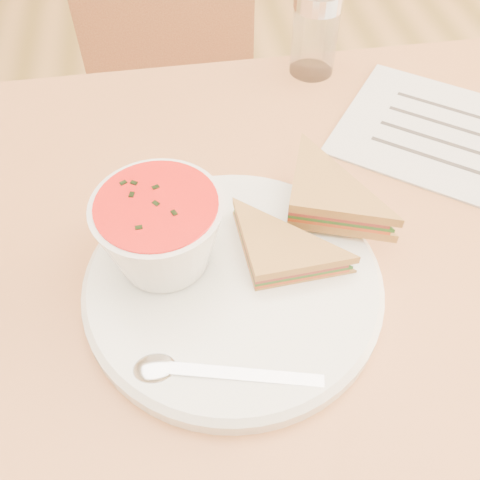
{
  "coord_description": "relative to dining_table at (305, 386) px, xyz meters",
  "views": [
    {
      "loc": [
        -0.16,
        -0.34,
        1.19
      ],
      "look_at": [
        -0.11,
        -0.03,
        0.8
      ],
      "focal_mm": 40.0,
      "sensor_mm": 36.0,
      "label": 1
    }
  ],
  "objects": [
    {
      "name": "floor",
      "position": [
        0.0,
        0.0,
        -0.38
      ],
      "size": [
        5.0,
        6.0,
        0.01
      ],
      "primitive_type": "cube",
      "color": "olive",
      "rests_on": "ground"
    },
    {
      "name": "dining_table",
      "position": [
        0.0,
        0.0,
        0.0
      ],
      "size": [
        1.0,
        0.7,
        0.75
      ],
      "primitive_type": null,
      "color": "#995E2F",
      "rests_on": "floor"
    },
    {
      "name": "chair_far",
      "position": [
        -0.13,
        0.61,
        0.06
      ],
      "size": [
        0.42,
        0.42,
        0.88
      ],
      "primitive_type": null,
      "rotation": [
        0.0,
        0.0,
        3.23
      ],
      "color": "brown",
      "rests_on": "floor"
    },
    {
      "name": "plate",
      "position": [
        -0.12,
        -0.05,
        0.38
      ],
      "size": [
        0.37,
        0.37,
        0.02
      ],
      "primitive_type": null,
      "rotation": [
        0.0,
        0.0,
        0.36
      ],
      "color": "white",
      "rests_on": "dining_table"
    },
    {
      "name": "soup_bowl",
      "position": [
        -0.18,
        -0.01,
        0.43
      ],
      "size": [
        0.15,
        0.15,
        0.08
      ],
      "primitive_type": null,
      "rotation": [
        0.0,
        0.0,
        0.26
      ],
      "color": "white",
      "rests_on": "plate"
    },
    {
      "name": "sandwich_half_a",
      "position": [
        -0.1,
        -0.07,
        0.41
      ],
      "size": [
        0.11,
        0.11,
        0.03
      ],
      "primitive_type": null,
      "rotation": [
        0.0,
        0.0,
        0.06
      ],
      "color": "#BC8242",
      "rests_on": "plate"
    },
    {
      "name": "sandwich_half_b",
      "position": [
        -0.06,
        -0.0,
        0.42
      ],
      "size": [
        0.14,
        0.14,
        0.03
      ],
      "primitive_type": null,
      "rotation": [
        0.0,
        0.0,
        -0.35
      ],
      "color": "#BC8242",
      "rests_on": "plate"
    },
    {
      "name": "spoon",
      "position": [
        -0.15,
        -0.14,
        0.4
      ],
      "size": [
        0.19,
        0.08,
        0.01
      ],
      "primitive_type": null,
      "rotation": [
        0.0,
        0.0,
        -0.24
      ],
      "color": "silver",
      "rests_on": "plate"
    },
    {
      "name": "paper_menu",
      "position": [
        0.19,
        0.13,
        0.38
      ],
      "size": [
        0.36,
        0.35,
        0.0
      ],
      "primitive_type": null,
      "rotation": [
        0.0,
        0.0,
        -0.66
      ],
      "color": "silver",
      "rests_on": "dining_table"
    },
    {
      "name": "condiment_shaker",
      "position": [
        0.05,
        0.31,
        0.43
      ],
      "size": [
        0.08,
        0.08,
        0.12
      ],
      "primitive_type": null,
      "rotation": [
        0.0,
        0.0,
        0.35
      ],
      "color": "silver",
      "rests_on": "dining_table"
    }
  ]
}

